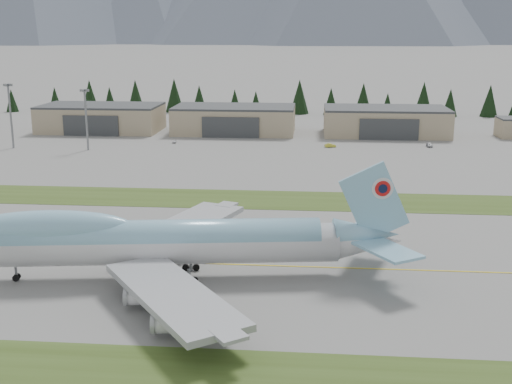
# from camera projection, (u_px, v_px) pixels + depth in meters

# --- Properties ---
(ground) EXTENTS (7000.00, 7000.00, 0.00)m
(ground) POSITION_uv_depth(u_px,v_px,m) (218.00, 264.00, 113.27)
(ground) COLOR slate
(ground) RESTS_ON ground
(grass_strip_near) EXTENTS (400.00, 14.00, 0.08)m
(grass_strip_near) POSITION_uv_depth(u_px,v_px,m) (173.00, 376.00, 76.56)
(grass_strip_near) COLOR #384B1B
(grass_strip_near) RESTS_ON ground
(grass_strip_far) EXTENTS (400.00, 18.00, 0.08)m
(grass_strip_far) POSITION_uv_depth(u_px,v_px,m) (245.00, 199.00, 156.74)
(grass_strip_far) COLOR #384B1B
(grass_strip_far) RESTS_ON ground
(taxiway_line_main) EXTENTS (400.00, 0.40, 0.02)m
(taxiway_line_main) POSITION_uv_depth(u_px,v_px,m) (218.00, 264.00, 113.27)
(taxiway_line_main) COLOR gold
(taxiway_line_main) RESTS_ON ground
(boeing_747_freighter) EXTENTS (74.48, 63.50, 19.54)m
(boeing_747_freighter) POSITION_uv_depth(u_px,v_px,m) (163.00, 241.00, 105.44)
(boeing_747_freighter) COLOR silver
(boeing_747_freighter) RESTS_ON ground
(hangar_left) EXTENTS (48.00, 26.60, 10.80)m
(hangar_left) POSITION_uv_depth(u_px,v_px,m) (101.00, 118.00, 262.62)
(hangar_left) COLOR tan
(hangar_left) RESTS_ON ground
(hangar_center) EXTENTS (48.00, 26.60, 10.80)m
(hangar_center) POSITION_uv_depth(u_px,v_px,m) (235.00, 119.00, 258.01)
(hangar_center) COLOR tan
(hangar_center) RESTS_ON ground
(hangar_right) EXTENTS (48.00, 26.60, 10.80)m
(hangar_right) POSITION_uv_depth(u_px,v_px,m) (385.00, 121.00, 252.98)
(hangar_right) COLOR tan
(hangar_right) RESTS_ON ground
(floodlight_masts) EXTENTS (206.09, 5.71, 24.52)m
(floodlight_masts) POSITION_uv_depth(u_px,v_px,m) (154.00, 104.00, 216.93)
(floodlight_masts) COLOR gray
(floodlight_masts) RESTS_ON ground
(service_vehicle_a) EXTENTS (1.66, 3.33, 1.09)m
(service_vehicle_a) POSITION_uv_depth(u_px,v_px,m) (174.00, 143.00, 235.32)
(service_vehicle_a) COLOR silver
(service_vehicle_a) RESTS_ON ground
(service_vehicle_b) EXTENTS (4.25, 2.27, 1.33)m
(service_vehicle_b) POSITION_uv_depth(u_px,v_px,m) (330.00, 147.00, 226.80)
(service_vehicle_b) COLOR gold
(service_vehicle_b) RESTS_ON ground
(service_vehicle_c) EXTENTS (1.91, 4.60, 1.33)m
(service_vehicle_c) POSITION_uv_depth(u_px,v_px,m) (429.00, 147.00, 227.52)
(service_vehicle_c) COLOR #A6A7AB
(service_vehicle_c) RESTS_ON ground
(conifer_belt) EXTENTS (273.09, 15.81, 16.83)m
(conifer_belt) POSITION_uv_depth(u_px,v_px,m) (298.00, 99.00, 315.77)
(conifer_belt) COLOR black
(conifer_belt) RESTS_ON ground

